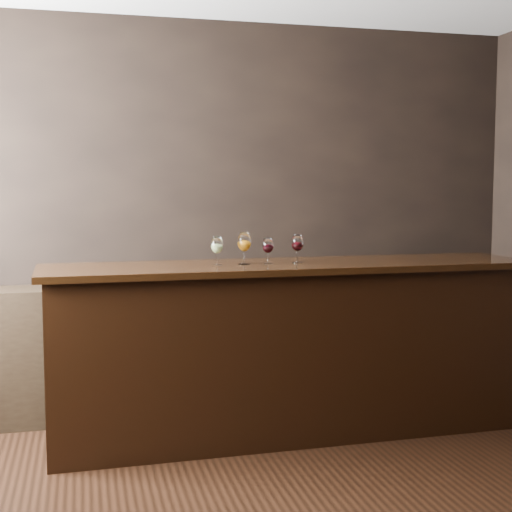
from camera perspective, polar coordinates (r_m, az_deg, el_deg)
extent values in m
cube|color=black|center=(5.24, -5.46, 3.34)|extent=(5.00, 0.02, 2.80)
cube|color=black|center=(4.66, 2.86, -7.62)|extent=(3.07, 0.72, 1.07)
cube|color=black|center=(4.57, 2.89, -0.81)|extent=(3.17, 0.79, 0.04)
cube|color=black|center=(5.11, -7.41, -7.37)|extent=(2.55, 0.40, 0.92)
cylinder|color=white|center=(4.45, -3.13, -0.70)|extent=(0.06, 0.06, 0.00)
cylinder|color=white|center=(4.44, -3.13, -0.24)|extent=(0.01, 0.01, 0.07)
ellipsoid|color=white|center=(4.43, -3.14, 0.90)|extent=(0.08, 0.08, 0.11)
cylinder|color=white|center=(4.43, -3.14, 1.52)|extent=(0.06, 0.06, 0.01)
ellipsoid|color=#A9BA6C|center=(4.44, -3.14, 0.67)|extent=(0.06, 0.06, 0.05)
cylinder|color=white|center=(4.49, -0.94, -0.63)|extent=(0.07, 0.07, 0.00)
cylinder|color=white|center=(4.49, -0.95, -0.11)|extent=(0.01, 0.01, 0.08)
ellipsoid|color=white|center=(4.48, -0.95, 1.16)|extent=(0.09, 0.09, 0.12)
cylinder|color=white|center=(4.47, -0.95, 1.86)|extent=(0.06, 0.06, 0.01)
ellipsoid|color=#CA7411|center=(4.48, -0.95, 0.90)|extent=(0.07, 0.07, 0.06)
cylinder|color=white|center=(4.52, 0.96, -0.60)|extent=(0.06, 0.06, 0.00)
cylinder|color=white|center=(4.51, 0.96, -0.17)|extent=(0.01, 0.01, 0.06)
ellipsoid|color=white|center=(4.51, 0.96, 0.87)|extent=(0.07, 0.07, 0.10)
cylinder|color=white|center=(4.50, 0.97, 1.44)|extent=(0.05, 0.05, 0.01)
ellipsoid|color=black|center=(4.51, 0.96, 0.66)|extent=(0.06, 0.06, 0.05)
cylinder|color=white|center=(4.58, 3.33, -0.52)|extent=(0.07, 0.07, 0.00)
cylinder|color=white|center=(4.58, 3.33, -0.06)|extent=(0.01, 0.01, 0.07)
ellipsoid|color=white|center=(4.57, 3.33, 1.07)|extent=(0.08, 0.08, 0.11)
cylinder|color=white|center=(4.57, 3.34, 1.70)|extent=(0.06, 0.06, 0.01)
ellipsoid|color=black|center=(4.57, 3.33, 0.84)|extent=(0.06, 0.06, 0.05)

